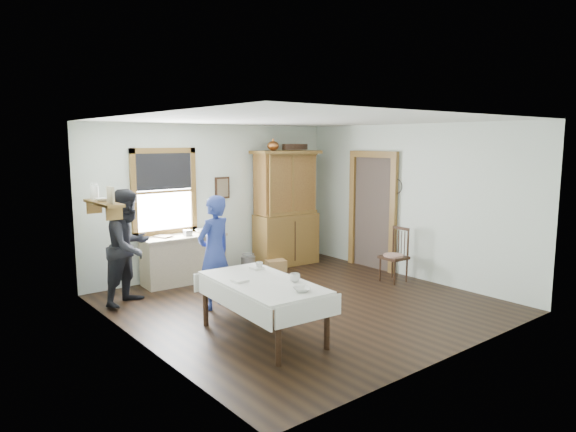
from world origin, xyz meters
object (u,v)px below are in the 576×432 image
at_px(woman_blue, 215,256).
at_px(dining_table, 263,309).
at_px(work_counter, 184,259).
at_px(pail, 248,264).
at_px(wicker_basket, 276,266).
at_px(figure_dark, 129,251).
at_px(china_hutch, 286,208).
at_px(spindle_chair, 394,255).

bearing_deg(woman_blue, dining_table, 69.66).
xyz_separation_m(work_counter, pail, (1.27, -0.09, -0.27)).
distance_m(wicker_basket, figure_dark, 2.92).
relative_size(china_hutch, pail, 7.80).
bearing_deg(figure_dark, woman_blue, -77.24).
relative_size(china_hutch, figure_dark, 1.40).
relative_size(spindle_chair, woman_blue, 0.62).
xyz_separation_m(dining_table, wicker_basket, (2.09, 2.45, -0.25)).
xyz_separation_m(china_hutch, dining_table, (-2.60, -2.80, -0.76)).
height_order(work_counter, woman_blue, woman_blue).
relative_size(work_counter, figure_dark, 0.90).
distance_m(wicker_basket, woman_blue, 2.34).
height_order(china_hutch, pail, china_hutch).
distance_m(woman_blue, figure_dark, 1.31).
relative_size(china_hutch, spindle_chair, 2.36).
bearing_deg(dining_table, figure_dark, 107.90).
bearing_deg(china_hutch, pail, -173.19).
distance_m(work_counter, figure_dark, 1.33).
relative_size(dining_table, pail, 6.24).
bearing_deg(figure_dark, dining_table, -101.55).
relative_size(spindle_chair, figure_dark, 0.59).
height_order(china_hutch, spindle_chair, china_hutch).
bearing_deg(dining_table, spindle_chair, 11.05).
bearing_deg(woman_blue, pail, -152.37).
distance_m(work_counter, spindle_chair, 3.60).
relative_size(dining_table, spindle_chair, 1.89).
height_order(work_counter, dining_table, work_counter).
xyz_separation_m(china_hutch, woman_blue, (-2.47, -1.45, -0.35)).
xyz_separation_m(work_counter, figure_dark, (-1.16, -0.54, 0.39)).
bearing_deg(spindle_chair, work_counter, 144.09).
height_order(spindle_chair, figure_dark, figure_dark).
bearing_deg(dining_table, work_counter, 81.87).
xyz_separation_m(spindle_chair, figure_dark, (-3.99, 1.68, 0.32)).
height_order(dining_table, pail, dining_table).
height_order(wicker_basket, woman_blue, woman_blue).
relative_size(pail, figure_dark, 0.18).
bearing_deg(dining_table, wicker_basket, 49.64).
bearing_deg(work_counter, china_hutch, 1.26).
height_order(work_counter, figure_dark, figure_dark).
xyz_separation_m(pail, figure_dark, (-2.42, -0.45, 0.65)).
distance_m(china_hutch, figure_dark, 3.40).
bearing_deg(work_counter, wicker_basket, -10.69).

